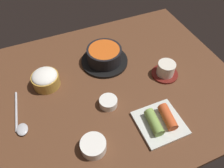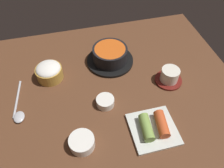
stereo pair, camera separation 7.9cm
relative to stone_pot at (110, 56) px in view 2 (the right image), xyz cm
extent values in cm
cube|color=#56331E|center=(-4.84, -12.60, -4.28)|extent=(100.00, 76.00, 2.00)
cylinder|color=black|center=(0.00, 0.00, -2.74)|extent=(19.00, 19.00, 1.08)
cylinder|color=black|center=(0.00, 0.00, 0.69)|extent=(13.91, 13.91, 5.78)
cylinder|color=#D15619|center=(0.00, 0.00, 3.28)|extent=(12.24, 12.24, 0.60)
cylinder|color=#B78C38|center=(-24.43, -3.01, -0.90)|extent=(9.97, 9.97, 4.75)
ellipsoid|color=white|center=(-24.43, -3.01, 1.47)|extent=(9.17, 9.17, 3.49)
cylinder|color=maroon|center=(19.01, -15.80, -2.88)|extent=(10.21, 10.21, 0.80)
cylinder|color=silver|center=(19.01, -15.80, 0.05)|extent=(6.70, 6.70, 5.05)
cylinder|color=#C6D18C|center=(19.01, -15.80, 2.27)|extent=(5.70, 5.70, 0.40)
cylinder|color=white|center=(-6.74, -20.53, -1.84)|extent=(6.28, 6.28, 2.88)
cylinder|color=#386B2D|center=(-6.74, -20.53, -0.70)|extent=(5.15, 5.15, 0.50)
cube|color=silver|center=(5.82, -34.10, -2.78)|extent=(14.45, 14.45, 1.00)
cylinder|color=#7A9E47|center=(3.29, -34.10, -0.60)|extent=(4.17, 8.95, 3.35)
cylinder|color=#C64C23|center=(8.35, -34.10, -0.60)|extent=(4.47, 9.04, 3.35)
cylinder|color=white|center=(-16.95, -33.74, -1.46)|extent=(7.76, 7.76, 3.63)
cylinder|color=#B73323|center=(-16.95, -33.74, 0.06)|extent=(6.37, 6.37, 0.50)
cylinder|color=#B7B7BC|center=(-36.72, -10.97, -2.88)|extent=(2.66, 16.43, 0.80)
ellipsoid|color=#B7B7BC|center=(-35.78, -19.14, -2.56)|extent=(3.60, 4.68, 1.26)
camera|label=1|loc=(-22.85, -61.85, 60.04)|focal=35.28mm
camera|label=2|loc=(-15.36, -64.37, 60.04)|focal=35.28mm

